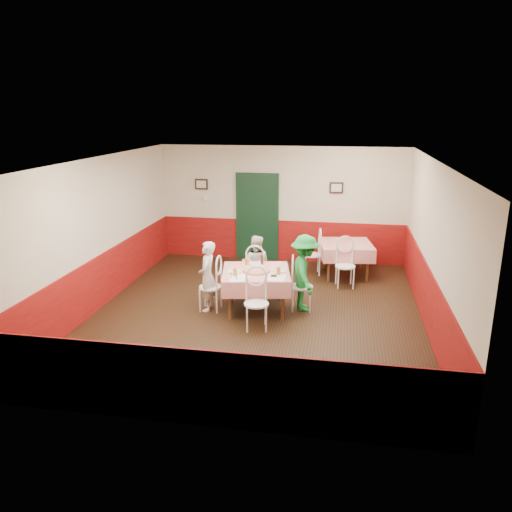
% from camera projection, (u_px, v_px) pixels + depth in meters
% --- Properties ---
extents(floor, '(7.00, 7.00, 0.00)m').
position_uv_depth(floor, '(257.00, 313.00, 9.24)').
color(floor, black).
rests_on(floor, ground).
extents(ceiling, '(7.00, 7.00, 0.00)m').
position_uv_depth(ceiling, '(257.00, 160.00, 8.45)').
color(ceiling, white).
rests_on(ceiling, back_wall).
extents(back_wall, '(6.00, 0.10, 2.80)m').
position_uv_depth(back_wall, '(282.00, 204.00, 12.15)').
color(back_wall, beige).
rests_on(back_wall, ground).
extents(front_wall, '(6.00, 0.10, 2.80)m').
position_uv_depth(front_wall, '(204.00, 318.00, 5.54)').
color(front_wall, beige).
rests_on(front_wall, ground).
extents(left_wall, '(0.10, 7.00, 2.80)m').
position_uv_depth(left_wall, '(100.00, 233.00, 9.35)').
color(left_wall, beige).
rests_on(left_wall, ground).
extents(right_wall, '(0.10, 7.00, 2.80)m').
position_uv_depth(right_wall, '(434.00, 248.00, 8.35)').
color(right_wall, beige).
rests_on(right_wall, ground).
extents(wainscot_back, '(6.00, 0.03, 1.00)m').
position_uv_depth(wainscot_back, '(281.00, 240.00, 12.39)').
color(wainscot_back, maroon).
rests_on(wainscot_back, ground).
extents(wainscot_front, '(6.00, 0.03, 1.00)m').
position_uv_depth(wainscot_front, '(206.00, 389.00, 5.81)').
color(wainscot_front, maroon).
rests_on(wainscot_front, ground).
extents(wainscot_left, '(0.03, 7.00, 1.00)m').
position_uv_depth(wainscot_left, '(105.00, 278.00, 9.60)').
color(wainscot_left, maroon).
rests_on(wainscot_left, ground).
extents(wainscot_right, '(0.03, 7.00, 1.00)m').
position_uv_depth(wainscot_right, '(427.00, 298.00, 8.61)').
color(wainscot_right, maroon).
rests_on(wainscot_right, ground).
extents(door, '(0.96, 0.06, 2.10)m').
position_uv_depth(door, '(257.00, 218.00, 12.30)').
color(door, black).
rests_on(door, ground).
extents(picture_left, '(0.32, 0.03, 0.26)m').
position_uv_depth(picture_left, '(201.00, 184.00, 12.31)').
color(picture_left, black).
rests_on(picture_left, back_wall).
extents(picture_right, '(0.32, 0.03, 0.26)m').
position_uv_depth(picture_right, '(336.00, 188.00, 11.76)').
color(picture_right, black).
rests_on(picture_right, back_wall).
extents(thermostat, '(0.10, 0.03, 0.10)m').
position_uv_depth(thermostat, '(206.00, 198.00, 12.39)').
color(thermostat, white).
rests_on(thermostat, back_wall).
extents(main_table, '(1.42, 1.42, 0.77)m').
position_uv_depth(main_table, '(256.00, 291.00, 9.31)').
color(main_table, red).
rests_on(main_table, ground).
extents(second_table, '(1.28, 1.28, 0.77)m').
position_uv_depth(second_table, '(345.00, 260.00, 11.23)').
color(second_table, red).
rests_on(second_table, ground).
extents(chair_left, '(0.43, 0.43, 0.90)m').
position_uv_depth(chair_left, '(210.00, 287.00, 9.28)').
color(chair_left, white).
rests_on(chair_left, ground).
extents(chair_right, '(0.45, 0.45, 0.90)m').
position_uv_depth(chair_right, '(302.00, 287.00, 9.29)').
color(chair_right, white).
rests_on(chair_right, ground).
extents(chair_far, '(0.45, 0.45, 0.90)m').
position_uv_depth(chair_far, '(256.00, 273.00, 10.10)').
color(chair_far, white).
rests_on(chair_far, ground).
extents(chair_near, '(0.49, 0.49, 0.90)m').
position_uv_depth(chair_near, '(256.00, 304.00, 8.47)').
color(chair_near, white).
rests_on(chair_near, ground).
extents(chair_second_a, '(0.48, 0.48, 0.90)m').
position_uv_depth(chair_second_a, '(312.00, 255.00, 11.33)').
color(chair_second_a, white).
rests_on(chair_second_a, ground).
extents(chair_second_b, '(0.48, 0.48, 0.90)m').
position_uv_depth(chair_second_b, '(345.00, 266.00, 10.50)').
color(chair_second_b, white).
rests_on(chair_second_b, ground).
extents(pizza, '(0.54, 0.54, 0.03)m').
position_uv_depth(pizza, '(256.00, 271.00, 9.16)').
color(pizza, '#B74723').
rests_on(pizza, main_table).
extents(plate_left, '(0.29, 0.29, 0.01)m').
position_uv_depth(plate_left, '(234.00, 271.00, 9.18)').
color(plate_left, white).
rests_on(plate_left, main_table).
extents(plate_right, '(0.29, 0.29, 0.01)m').
position_uv_depth(plate_right, '(280.00, 270.00, 9.21)').
color(plate_right, white).
rests_on(plate_right, main_table).
extents(plate_far, '(0.29, 0.29, 0.01)m').
position_uv_depth(plate_far, '(255.00, 264.00, 9.60)').
color(plate_far, white).
rests_on(plate_far, main_table).
extents(glass_a, '(0.08, 0.08, 0.13)m').
position_uv_depth(glass_a, '(235.00, 272.00, 8.94)').
color(glass_a, '#BF7219').
rests_on(glass_a, main_table).
extents(glass_b, '(0.09, 0.09, 0.14)m').
position_uv_depth(glass_b, '(278.00, 271.00, 8.99)').
color(glass_b, '#BF7219').
rests_on(glass_b, main_table).
extents(glass_c, '(0.08, 0.08, 0.12)m').
position_uv_depth(glass_c, '(247.00, 261.00, 9.57)').
color(glass_c, '#BF7219').
rests_on(glass_c, main_table).
extents(beer_bottle, '(0.07, 0.07, 0.21)m').
position_uv_depth(beer_bottle, '(262.00, 259.00, 9.57)').
color(beer_bottle, '#381C0A').
rests_on(beer_bottle, main_table).
extents(shaker_a, '(0.04, 0.04, 0.09)m').
position_uv_depth(shaker_a, '(231.00, 276.00, 8.81)').
color(shaker_a, silver).
rests_on(shaker_a, main_table).
extents(shaker_b, '(0.04, 0.04, 0.09)m').
position_uv_depth(shaker_b, '(236.00, 277.00, 8.71)').
color(shaker_b, silver).
rests_on(shaker_b, main_table).
extents(shaker_c, '(0.04, 0.04, 0.09)m').
position_uv_depth(shaker_c, '(231.00, 275.00, 8.82)').
color(shaker_c, '#B23319').
rests_on(shaker_c, main_table).
extents(menu_left, '(0.41, 0.47, 0.00)m').
position_uv_depth(menu_left, '(238.00, 278.00, 8.81)').
color(menu_left, white).
rests_on(menu_left, main_table).
extents(menu_right, '(0.31, 0.41, 0.00)m').
position_uv_depth(menu_right, '(277.00, 278.00, 8.84)').
color(menu_right, white).
rests_on(menu_right, main_table).
extents(wallet, '(0.12, 0.11, 0.02)m').
position_uv_depth(wallet, '(274.00, 276.00, 8.91)').
color(wallet, black).
rests_on(wallet, main_table).
extents(diner_left, '(0.36, 0.51, 1.32)m').
position_uv_depth(diner_left, '(207.00, 276.00, 9.22)').
color(diner_left, gray).
rests_on(diner_left, ground).
extents(diner_far, '(0.60, 0.48, 1.21)m').
position_uv_depth(diner_far, '(256.00, 264.00, 10.11)').
color(diner_far, gray).
rests_on(diner_far, ground).
extents(diner_right, '(0.74, 1.03, 1.44)m').
position_uv_depth(diner_right, '(305.00, 273.00, 9.22)').
color(diner_right, gray).
rests_on(diner_right, ground).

